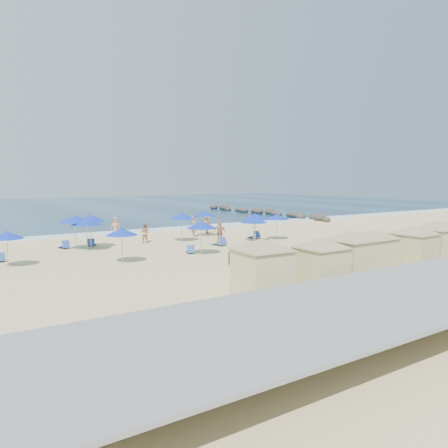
{
  "coord_description": "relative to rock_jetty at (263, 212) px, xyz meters",
  "views": [
    {
      "loc": [
        -14.78,
        -24.2,
        5.14
      ],
      "look_at": [
        3.05,
        3.0,
        1.72
      ],
      "focal_mm": 35.0,
      "sensor_mm": 36.0,
      "label": 1
    }
  ],
  "objects": [
    {
      "name": "cabana_3",
      "position": [
        -19.19,
        -34.02,
        1.15
      ],
      "size": [
        4.19,
        4.19,
        2.63
      ],
      "color": "#CCC28B",
      "rests_on": "ground"
    },
    {
      "name": "umbrella_11",
      "position": [
        -15.31,
        -21.33,
        1.59
      ],
      "size": [
        1.97,
        1.97,
        2.25
      ],
      "color": "#A5A8AD",
      "rests_on": "ground"
    },
    {
      "name": "umbrella_1",
      "position": [
        -35.64,
        -21.6,
        1.53
      ],
      "size": [
        1.92,
        1.92,
        2.18
      ],
      "color": "#A5A8AD",
      "rests_on": "ground"
    },
    {
      "name": "umbrella_9",
      "position": [
        -19.27,
        -16.15,
        1.67
      ],
      "size": [
        2.06,
        2.06,
        2.34
      ],
      "color": "#A5A8AD",
      "rests_on": "ground"
    },
    {
      "name": "beachgoer_5",
      "position": [
        -20.15,
        -15.85,
        0.55
      ],
      "size": [
        0.56,
        0.74,
        1.83
      ],
      "primitive_type": "imported",
      "rotation": [
        0.0,
        0.0,
        1.36
      ],
      "color": "tan",
      "rests_on": "ground"
    },
    {
      "name": "umbrella_3",
      "position": [
        -29.69,
        -24.01,
        1.58
      ],
      "size": [
        1.97,
        1.97,
        2.24
      ],
      "color": "#A5A8AD",
      "rests_on": "ground"
    },
    {
      "name": "beachgoer_2",
      "position": [
        -20.41,
        -20.41,
        0.53
      ],
      "size": [
        1.11,
        0.95,
        1.78
      ],
      "primitive_type": "imported",
      "rotation": [
        0.0,
        0.0,
        5.69
      ],
      "color": "tan",
      "rests_on": "ground"
    },
    {
      "name": "beach_chair_4",
      "position": [
        -20.98,
        -21.38,
        -0.11
      ],
      "size": [
        0.77,
        1.37,
        0.71
      ],
      "color": "#294F98",
      "rests_on": "ground"
    },
    {
      "name": "cabana_1",
      "position": [
        -24.08,
        -34.9,
        1.16
      ],
      "size": [
        4.23,
        4.23,
        2.66
      ],
      "color": "#CCC28B",
      "rests_on": "ground"
    },
    {
      "name": "beach_chair_1",
      "position": [
        -31.28,
        -16.29,
        -0.14
      ],
      "size": [
        0.69,
        1.24,
        0.65
      ],
      "color": "#294F98",
      "rests_on": "ground"
    },
    {
      "name": "umbrella_5",
      "position": [
        -29.61,
        -17.29,
        1.86
      ],
      "size": [
        2.26,
        2.26,
        2.57
      ],
      "color": "#A5A8AD",
      "rests_on": "ground"
    },
    {
      "name": "beachgoer_4",
      "position": [
        -25.86,
        -11.9,
        0.51
      ],
      "size": [
        1.01,
        0.96,
        1.74
      ],
      "primitive_type": "imported",
      "rotation": [
        0.0,
        0.0,
        5.61
      ],
      "color": "tan",
      "rests_on": "ground"
    },
    {
      "name": "beachgoer_1",
      "position": [
        -25.16,
        -16.74,
        0.45
      ],
      "size": [
        1.0,
        0.99,
        1.63
      ],
      "primitive_type": "imported",
      "rotation": [
        0.0,
        0.0,
        2.38
      ],
      "color": "tan",
      "rests_on": "ground"
    },
    {
      "name": "umbrella_4",
      "position": [
        -30.17,
        -18.26,
        1.72
      ],
      "size": [
        2.11,
        2.11,
        2.4
      ],
      "color": "#A5A8AD",
      "rests_on": "ground"
    },
    {
      "name": "cabana_0",
      "position": [
        -27.21,
        -34.44,
        1.25
      ],
      "size": [
        4.48,
        4.48,
        2.81
      ],
      "color": "#CCC28B",
      "rests_on": "ground"
    },
    {
      "name": "beachgoer_3",
      "position": [
        -18.11,
        -14.78,
        0.53
      ],
      "size": [
        1.33,
        1.11,
        1.78
      ],
      "primitive_type": "imported",
      "rotation": [
        0.0,
        0.0,
        0.47
      ],
      "color": "tan",
      "rests_on": "ground"
    },
    {
      "name": "beach_chair_0",
      "position": [
        -35.81,
        -19.33,
        -0.15
      ],
      "size": [
        0.5,
        1.12,
        0.62
      ],
      "color": "#294F98",
      "rests_on": "ground"
    },
    {
      "name": "umbrella_10",
      "position": [
        -17.55,
        -21.31,
        1.7
      ],
      "size": [
        2.09,
        2.09,
        2.38
      ],
      "color": "#A5A8AD",
      "rests_on": "ground"
    },
    {
      "name": "seawall",
      "position": [
        -24.01,
        -38.4,
        0.29
      ],
      "size": [
        160.0,
        6.1,
        1.22
      ],
      "color": "gray",
      "rests_on": "ground"
    },
    {
      "name": "umbrella_6",
      "position": [
        -24.22,
        -24.13,
        1.67
      ],
      "size": [
        2.06,
        2.06,
        2.35
      ],
      "color": "#A5A8AD",
      "rests_on": "ground"
    },
    {
      "name": "ground",
      "position": [
        -24.01,
        -24.9,
        -0.36
      ],
      "size": [
        160.0,
        160.0,
        0.0
      ],
      "primitive_type": "plane",
      "color": "beige",
      "rests_on": "ground"
    },
    {
      "name": "ocean",
      "position": [
        -24.01,
        30.1,
        -0.33
      ],
      "size": [
        160.0,
        80.0,
        0.06
      ],
      "primitive_type": "cube",
      "color": "#0E2E4D",
      "rests_on": "ground"
    },
    {
      "name": "cabana_4",
      "position": [
        -16.33,
        -34.5,
        1.21
      ],
      "size": [
        4.36,
        4.36,
        2.74
      ],
      "color": "#CCC28B",
      "rests_on": "ground"
    },
    {
      "name": "trash_bin",
      "position": [
        -24.17,
        -28.24,
        0.03
      ],
      "size": [
        0.85,
        0.85,
        0.78
      ],
      "primitive_type": "cube",
      "rotation": [
        0.0,
        0.0,
        -0.1
      ],
      "color": "black",
      "rests_on": "ground"
    },
    {
      "name": "cabana_5",
      "position": [
        -13.77,
        -34.31,
        1.28
      ],
      "size": [
        4.58,
        4.58,
        2.87
      ],
      "color": "#CCC28B",
      "rests_on": "ground"
    },
    {
      "name": "cabana_2",
      "position": [
        -21.58,
        -34.52,
        1.25
      ],
      "size": [
        4.49,
        4.49,
        2.82
      ],
      "color": "#CCC28B",
      "rests_on": "ground"
    },
    {
      "name": "umbrella_7",
      "position": [
        -22.46,
        -17.89,
        1.73
      ],
      "size": [
        2.12,
        2.12,
        2.42
      ],
      "color": "#A5A8AD",
      "rests_on": "ground"
    },
    {
      "name": "beach_chair_2",
      "position": [
        -29.28,
        -16.26,
        -0.14
      ],
      "size": [
        0.92,
        1.26,
        0.63
      ],
      "color": "#294F98",
      "rests_on": "ground"
    },
    {
      "name": "beach_chair_3",
      "position": [
        -24.55,
        -23.14,
        -0.15
      ],
      "size": [
        0.89,
        1.23,
        0.62
      ],
      "color": "#294F98",
      "rests_on": "ground"
    },
    {
      "name": "umbrella_2",
      "position": [
        -30.73,
        -17.44,
        1.9
      ],
      "size": [
        2.29,
        2.29,
        2.61
      ],
      "color": "#A5A8AD",
      "rests_on": "ground"
    },
    {
      "name": "rock_jetty",
      "position": [
        0.0,
        0.0,
        0.0
      ],
      "size": [
        2.56,
        26.66,
        0.96
      ],
      "color": "#2E2826",
      "rests_on": "ground"
    },
    {
      "name": "beach_chair_5",
      "position": [
        -16.33,
        -19.59,
        -0.12
      ],
      "size": [
        0.69,
        1.31,
        0.69
      ],
      "color": "#294F98",
      "rests_on": "ground"
    },
    {
      "name": "surf_line",
      "position": [
        -24.01,
        -9.4,
        -0.32
      ],
      "size": [
        160.0,
        2.5,
        0.08
      ],
      "primitive_type": "cube",
      "color": "white",
      "rests_on": "ground"
    },
    {
      "name": "umbrella_8",
      "position": [
        -19.2,
        -23.27,
        1.7
      ],
      "size": [
        2.09,
        2.09,
        2.38
      ],
      "color": "#A5A8AD",
      "rests_on": "ground"
    }
  ]
}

